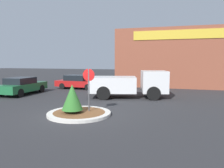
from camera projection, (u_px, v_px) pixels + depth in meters
The scene contains 8 objects.
ground_plane at pixel (79, 115), 11.30m from camera, with size 120.00×120.00×0.00m, color #2D2D30.
traffic_island at pixel (79, 113), 11.29m from camera, with size 3.28×3.28×0.15m.
stop_sign at pixel (89, 83), 11.35m from camera, with size 0.64×0.07×2.40m.
island_shrub at pixel (72, 97), 11.07m from camera, with size 1.08×1.08×1.46m.
utility_truck at pixel (130, 84), 16.47m from camera, with size 6.11×3.53×2.04m.
storefront_building at pixel (180, 58), 24.34m from camera, with size 13.59×6.07×6.17m.
parked_sedan_green at pixel (22, 86), 18.18m from camera, with size 1.96×4.50×1.43m.
parked_sedan_red at pixel (78, 82), 21.93m from camera, with size 4.53×2.05×1.37m.
Camera 1 is at (4.75, -10.14, 2.78)m, focal length 35.00 mm.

